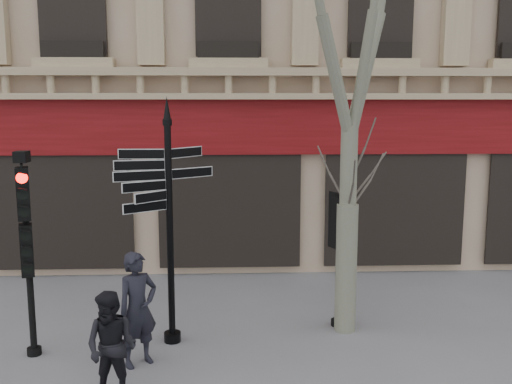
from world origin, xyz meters
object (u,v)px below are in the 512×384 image
pedestrian_b (112,347)px  traffic_signal_secondary (339,236)px  traffic_signal_main (26,229)px  fingerpost (169,180)px  pedestrian_a (138,309)px

pedestrian_b → traffic_signal_secondary: bearing=50.9°
traffic_signal_main → traffic_signal_secondary: (5.29, 1.04, -0.43)m
traffic_signal_main → pedestrian_b: 2.62m
traffic_signal_secondary → pedestrian_b: (-3.66, -2.58, -0.93)m
fingerpost → pedestrian_b: fingerpost is taller
traffic_signal_main → traffic_signal_secondary: bearing=-8.0°
fingerpost → traffic_signal_secondary: (3.04, 0.60, -1.14)m
traffic_signal_secondary → fingerpost: bearing=166.3°
fingerpost → pedestrian_a: size_ratio=2.30×
fingerpost → traffic_signal_secondary: fingerpost is taller
fingerpost → traffic_signal_main: fingerpost is taller
pedestrian_a → pedestrian_b: bearing=-138.2°
traffic_signal_secondary → pedestrian_b: traffic_signal_secondary is taller
fingerpost → traffic_signal_secondary: 3.30m
fingerpost → pedestrian_b: size_ratio=2.69×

